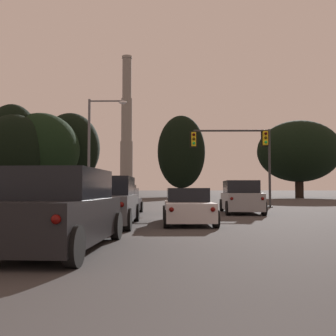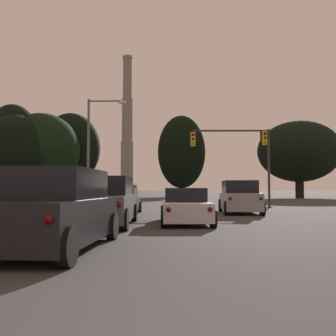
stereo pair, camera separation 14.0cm
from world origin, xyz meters
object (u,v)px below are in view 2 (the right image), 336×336
Objects in this scene: suv_right_lane_front at (240,197)px; sedan_center_lane_second at (185,207)px; suv_left_lane_third at (55,211)px; street_lamp at (94,140)px; suv_left_lane_second at (106,202)px; sedan_left_lane_front at (120,202)px; smokestack at (127,139)px; traffic_light_overhead_right at (242,147)px.

sedan_center_lane_second is at bearing -114.33° from suv_right_lane_front.
street_lamp is at bearing 102.25° from suv_left_lane_third.
suv_left_lane_second is 6.60m from sedan_left_lane_front.
street_lamp is (-3.48, 9.51, 4.58)m from sedan_left_lane_front.
suv_right_lane_front and suv_left_lane_third have the same top height.
street_lamp is at bearing -84.62° from smokestack.
sedan_center_lane_second is 7.34m from suv_right_lane_front.
suv_right_lane_front is 0.12× the size of smokestack.
street_lamp is 85.26m from smokestack.
traffic_light_overhead_right reaches higher than sedan_left_lane_front.
traffic_light_overhead_right is at bearing 69.08° from sedan_center_lane_second.
suv_right_lane_front is at bearing -39.77° from street_lamp.
suv_right_lane_front and suv_left_lane_second have the same top height.
suv_right_lane_front is 13.92m from street_lamp.
sedan_center_lane_second is 17.16m from street_lamp.
suv_left_lane_second is 5.95m from suv_left_lane_third.
street_lamp is (-3.84, 16.10, 4.35)m from suv_left_lane_second.
sedan_center_lane_second is at bearing -108.76° from traffic_light_overhead_right.
suv_right_lane_front is at bearing 9.20° from sedan_left_lane_front.
sedan_center_lane_second is at bearing -65.35° from street_lamp.
sedan_center_lane_second is at bearing 68.41° from suv_left_lane_third.
street_lamp reaches higher than suv_left_lane_third.
suv_left_lane_third is at bearing -113.19° from suv_right_lane_front.
suv_right_lane_front is 15.03m from suv_left_lane_third.
sedan_left_lane_front is (-0.37, 6.59, -0.23)m from suv_left_lane_second.
street_lamp is at bearing 102.06° from suv_left_lane_second.
sedan_center_lane_second is 0.96× the size of suv_left_lane_third.
suv_left_lane_third is 12.54m from sedan_left_lane_front.
suv_left_lane_second is 17.11m from street_lamp.
sedan_left_lane_front is at bearing -135.25° from traffic_light_overhead_right.
street_lamp is 0.21× the size of smokestack.
street_lamp is at bearing 142.31° from suv_right_lane_front.
suv_left_lane_second is 102.11m from smokestack.
smokestack is at bearing 95.32° from suv_left_lane_second.
traffic_light_overhead_right is (7.71, 20.45, 3.62)m from suv_left_lane_third.
smokestack is (-11.68, 106.23, 15.22)m from suv_left_lane_third.
sedan_left_lane_front is 11.88m from traffic_light_overhead_right.
suv_left_lane_second is 0.99× the size of suv_left_lane_third.
sedan_left_lane_front is 11.12m from street_lamp.
smokestack is at bearing 96.34° from sedan_center_lane_second.
sedan_center_lane_second is 0.77× the size of traffic_light_overhead_right.
street_lamp is (-11.46, 1.60, 0.74)m from traffic_light_overhead_right.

